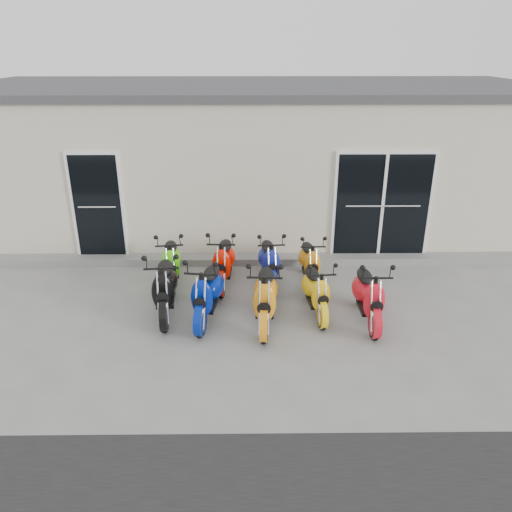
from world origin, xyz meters
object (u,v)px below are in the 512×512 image
object	(u,v)px
scooter_front_red	(369,289)
scooter_back_yellow	(310,256)
scooter_back_green	(171,256)
scooter_front_orange_a	(265,289)
scooter_back_blue	(269,256)
scooter_back_red	(224,256)
scooter_front_black	(164,280)
scooter_front_blue	(207,285)
scooter_front_orange_b	(316,285)

from	to	relation	value
scooter_front_red	scooter_back_yellow	bearing A→B (deg)	117.99
scooter_back_green	scooter_front_orange_a	bearing A→B (deg)	-48.45
scooter_back_blue	scooter_back_green	bearing A→B (deg)	176.26
scooter_front_red	scooter_back_red	world-z (taller)	scooter_front_red
scooter_front_black	scooter_front_red	world-z (taller)	scooter_front_black
scooter_front_blue	scooter_front_red	size ratio (longest dim) A/B	1.03
scooter_front_orange_a	scooter_back_red	size ratio (longest dim) A/B	1.05
scooter_front_orange_b	scooter_back_green	size ratio (longest dim) A/B	0.94
scooter_back_green	scooter_back_blue	size ratio (longest dim) A/B	1.00
scooter_back_yellow	scooter_back_red	bearing A→B (deg)	-179.02
scooter_front_orange_b	scooter_front_black	bearing A→B (deg)	173.71
scooter_front_blue	scooter_back_red	size ratio (longest dim) A/B	1.04
scooter_front_red	scooter_back_blue	size ratio (longest dim) A/B	1.04
scooter_back_green	scooter_back_red	world-z (taller)	scooter_back_red
scooter_front_red	scooter_back_red	size ratio (longest dim) A/B	1.00
scooter_front_orange_a	scooter_front_red	size ratio (longest dim) A/B	1.05
scooter_back_red	scooter_back_green	bearing A→B (deg)	-178.80
scooter_back_blue	scooter_back_yellow	world-z (taller)	scooter_back_blue
scooter_back_red	scooter_back_blue	world-z (taller)	scooter_back_red
scooter_front_orange_b	scooter_front_red	world-z (taller)	scooter_front_red
scooter_front_orange_a	scooter_back_yellow	distance (m)	1.78
scooter_front_black	scooter_back_yellow	distance (m)	2.83
scooter_back_yellow	scooter_front_blue	bearing A→B (deg)	-144.91
scooter_front_red	scooter_back_blue	world-z (taller)	scooter_front_red
scooter_front_orange_b	scooter_front_red	distance (m)	0.86
scooter_front_black	scooter_front_blue	size ratio (longest dim) A/B	1.03
scooter_front_red	scooter_back_red	bearing A→B (deg)	149.85
scooter_front_orange_a	scooter_back_yellow	xyz separation A→B (m)	(0.89, 1.55, -0.09)
scooter_front_orange_a	scooter_back_red	bearing A→B (deg)	120.37
scooter_back_green	scooter_back_blue	xyz separation A→B (m)	(1.85, 0.00, -0.00)
scooter_back_yellow	scooter_back_blue	bearing A→B (deg)	-177.85
scooter_back_red	scooter_back_blue	bearing A→B (deg)	4.51
scooter_front_red	scooter_back_red	distance (m)	2.80
scooter_front_blue	scooter_back_yellow	world-z (taller)	scooter_front_blue
scooter_front_red	scooter_back_blue	bearing A→B (deg)	137.42
scooter_front_black	scooter_front_orange_b	xyz separation A→B (m)	(2.52, -0.02, -0.09)
scooter_back_green	scooter_back_yellow	bearing A→B (deg)	-6.50
scooter_back_green	scooter_back_red	bearing A→B (deg)	-9.20
scooter_front_black	scooter_back_yellow	world-z (taller)	scooter_front_black
scooter_back_green	scooter_back_blue	world-z (taller)	scooter_back_green
scooter_front_orange_a	scooter_back_blue	world-z (taller)	scooter_front_orange_a
scooter_front_red	scooter_back_blue	distance (m)	2.12
scooter_front_orange_a	scooter_back_blue	size ratio (longest dim) A/B	1.09
scooter_front_blue	scooter_front_orange_a	bearing A→B (deg)	-2.49
scooter_front_blue	scooter_back_blue	size ratio (longest dim) A/B	1.07
scooter_front_black	scooter_front_blue	xyz separation A→B (m)	(0.72, -0.17, -0.02)
scooter_front_red	scooter_front_orange_b	bearing A→B (deg)	162.53
scooter_front_black	scooter_back_yellow	size ratio (longest dim) A/B	1.18
scooter_front_orange_b	scooter_front_orange_a	bearing A→B (deg)	-165.66
scooter_front_blue	scooter_front_orange_a	world-z (taller)	scooter_front_orange_a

